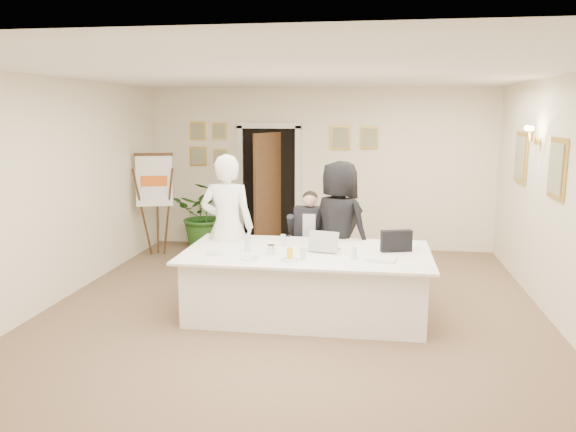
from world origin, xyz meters
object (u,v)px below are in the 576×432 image
(steel_jug, at_px, (271,250))
(laptop_bag, at_px, (396,241))
(oj_glass, at_px, (290,254))
(standing_woman, at_px, (339,228))
(standing_man, at_px, (227,227))
(potted_palm, at_px, (206,214))
(conference_table, at_px, (307,282))
(flip_chart, at_px, (156,210))
(paper_stack, at_px, (381,259))
(seated_man, at_px, (310,238))
(laptop, at_px, (324,239))

(steel_jug, bearing_deg, laptop_bag, 13.90)
(oj_glass, bearing_deg, standing_woman, 69.66)
(standing_man, relative_size, steel_jug, 16.98)
(standing_man, relative_size, standing_woman, 1.06)
(potted_palm, bearing_deg, steel_jug, -62.03)
(conference_table, bearing_deg, flip_chart, 139.26)
(paper_stack, bearing_deg, flip_chart, 143.39)
(seated_man, bearing_deg, conference_table, -77.42)
(seated_man, distance_m, potted_palm, 2.91)
(conference_table, distance_m, oj_glass, 0.62)
(laptop_bag, bearing_deg, steel_jug, 177.20)
(flip_chart, bearing_deg, potted_palm, 48.91)
(standing_man, xyz_separation_m, steel_jug, (0.69, -0.67, -0.10))
(standing_woman, bearing_deg, conference_table, 101.17)
(paper_stack, bearing_deg, seated_man, 123.45)
(laptop, bearing_deg, seated_man, 117.98)
(standing_man, height_order, laptop_bag, standing_man)
(laptop_bag, relative_size, paper_stack, 1.11)
(oj_glass, bearing_deg, flip_chart, 133.40)
(standing_woman, bearing_deg, potted_palm, -10.82)
(seated_man, height_order, oj_glass, seated_man)
(flip_chart, bearing_deg, standing_woman, -26.51)
(seated_man, distance_m, laptop, 1.14)
(laptop_bag, relative_size, steel_jug, 3.27)
(seated_man, bearing_deg, laptop, -66.88)
(potted_palm, bearing_deg, conference_table, -55.44)
(standing_woman, bearing_deg, oj_glass, 101.46)
(conference_table, height_order, standing_woman, standing_woman)
(seated_man, bearing_deg, standing_woman, -25.30)
(standing_woman, relative_size, potted_palm, 1.48)
(seated_man, xyz_separation_m, steel_jug, (-0.29, -1.34, 0.16))
(flip_chart, bearing_deg, conference_table, -40.74)
(conference_table, height_order, oj_glass, oj_glass)
(laptop_bag, distance_m, oj_glass, 1.30)
(potted_palm, xyz_separation_m, paper_stack, (3.03, -3.46, 0.20))
(standing_woman, bearing_deg, paper_stack, 146.29)
(laptop, distance_m, paper_stack, 0.76)
(standing_man, relative_size, paper_stack, 5.76)
(potted_palm, height_order, steel_jug, potted_palm)
(seated_man, relative_size, steel_jug, 12.19)
(conference_table, xyz_separation_m, standing_man, (-1.08, 0.46, 0.54))
(paper_stack, bearing_deg, standing_man, 158.51)
(seated_man, xyz_separation_m, oj_glass, (-0.05, -1.53, 0.17))
(seated_man, relative_size, standing_man, 0.72)
(conference_table, xyz_separation_m, laptop, (0.20, 0.06, 0.52))
(steel_jug, bearing_deg, conference_table, 28.52)
(potted_palm, bearing_deg, seated_man, -44.23)
(conference_table, bearing_deg, laptop, 16.92)
(standing_man, relative_size, laptop, 5.07)
(laptop, bearing_deg, flip_chart, 154.58)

